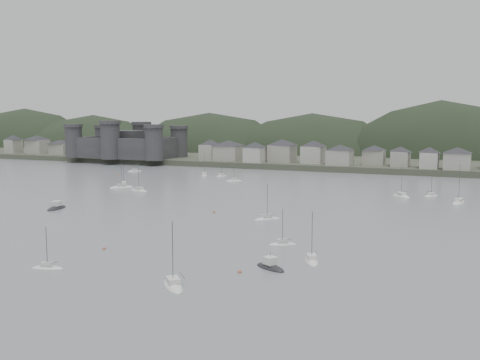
% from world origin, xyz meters
% --- Properties ---
extents(ground, '(900.00, 900.00, 0.00)m').
position_xyz_m(ground, '(0.00, 0.00, 0.00)').
color(ground, slate).
rests_on(ground, ground).
extents(far_shore_land, '(900.00, 250.00, 3.00)m').
position_xyz_m(far_shore_land, '(0.00, 295.00, 1.50)').
color(far_shore_land, '#383D2D').
rests_on(far_shore_land, ground).
extents(forested_ridge, '(851.55, 103.94, 102.57)m').
position_xyz_m(forested_ridge, '(4.83, 269.40, -11.28)').
color(forested_ridge, black).
rests_on(forested_ridge, ground).
extents(castle, '(66.00, 43.00, 20.00)m').
position_xyz_m(castle, '(-120.00, 179.80, 10.96)').
color(castle, '#323235').
rests_on(castle, far_shore_land).
extents(waterfront_town, '(451.48, 28.46, 12.92)m').
position_xyz_m(waterfront_town, '(50.59, 183.34, 8.66)').
color(waterfront_town, '#A19D93').
rests_on(waterfront_town, far_shore_land).
extents(moored_fleet, '(204.59, 162.35, 13.34)m').
position_xyz_m(moored_fleet, '(-28.70, 60.93, 0.18)').
color(moored_fleet, white).
rests_on(moored_fleet, ground).
extents(motor_launch_near, '(7.41, 5.72, 3.71)m').
position_xyz_m(motor_launch_near, '(40.34, -3.43, 0.30)').
color(motor_launch_near, black).
rests_on(motor_launch_near, ground).
extents(motor_launch_far, '(4.60, 9.13, 4.07)m').
position_xyz_m(motor_launch_far, '(-40.98, 31.71, 0.28)').
color(motor_launch_far, black).
rests_on(motor_launch_far, ground).
extents(mooring_buoys, '(163.46, 124.63, 0.70)m').
position_xyz_m(mooring_buoys, '(9.79, 44.04, 0.15)').
color(mooring_buoys, '#B95F3D').
rests_on(mooring_buoys, ground).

